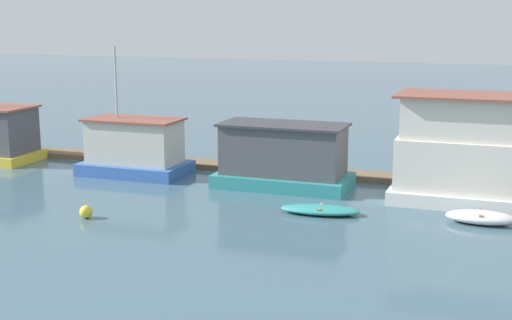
{
  "coord_description": "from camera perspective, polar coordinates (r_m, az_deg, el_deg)",
  "views": [
    {
      "loc": [
        12.23,
        -35.05,
        8.8
      ],
      "look_at": [
        0.0,
        -1.0,
        1.4
      ],
      "focal_mm": 50.0,
      "sensor_mm": 36.0,
      "label": 1
    }
  ],
  "objects": [
    {
      "name": "mooring_post_far_right",
      "position": [
        44.13,
        -12.71,
        0.76
      ],
      "size": [
        0.27,
        0.27,
        1.49
      ],
      "primitive_type": "cylinder",
      "color": "brown",
      "rests_on": "ground_plane"
    },
    {
      "name": "ground_plane",
      "position": [
        38.15,
        0.51,
        -1.78
      ],
      "size": [
        200.0,
        200.0,
        0.0
      ],
      "primitive_type": "plane",
      "color": "#426070"
    },
    {
      "name": "houseboat_white",
      "position": [
        35.11,
        16.27,
        0.62
      ],
      "size": [
        6.58,
        4.16,
        5.16
      ],
      "color": "white",
      "rests_on": "ground_plane"
    },
    {
      "name": "dock_walkway",
      "position": [
        40.5,
        1.71,
        -0.78
      ],
      "size": [
        51.0,
        1.71,
        0.3
      ],
      "primitive_type": "cube",
      "color": "brown",
      "rests_on": "ground_plane"
    },
    {
      "name": "houseboat_blue",
      "position": [
        40.36,
        -9.68,
        0.9
      ],
      "size": [
        5.88,
        3.44,
        7.12
      ],
      "color": "#3866B7",
      "rests_on": "ground_plane"
    },
    {
      "name": "dinghy_white",
      "position": [
        32.13,
        17.55,
        -4.39
      ],
      "size": [
        3.0,
        1.51,
        0.54
      ],
      "color": "white",
      "rests_on": "ground_plane"
    },
    {
      "name": "buoy_yellow",
      "position": [
        32.3,
        -13.44,
        -4.05
      ],
      "size": [
        0.57,
        0.57,
        0.57
      ],
      "primitive_type": "sphere",
      "color": "yellow",
      "rests_on": "ground_plane"
    },
    {
      "name": "houseboat_teal",
      "position": [
        36.85,
        2.2,
        0.22
      ],
      "size": [
        6.95,
        3.5,
        3.32
      ],
      "color": "teal",
      "rests_on": "ground_plane"
    },
    {
      "name": "mooring_post_near_left",
      "position": [
        38.49,
        5.68,
        -0.66
      ],
      "size": [
        0.3,
        0.3,
        1.39
      ],
      "primitive_type": "cylinder",
      "color": "#846B4C",
      "rests_on": "ground_plane"
    },
    {
      "name": "dinghy_teal",
      "position": [
        32.21,
        5.16,
        -3.99
      ],
      "size": [
        3.73,
        1.83,
        0.38
      ],
      "color": "teal",
      "rests_on": "ground_plane"
    }
  ]
}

